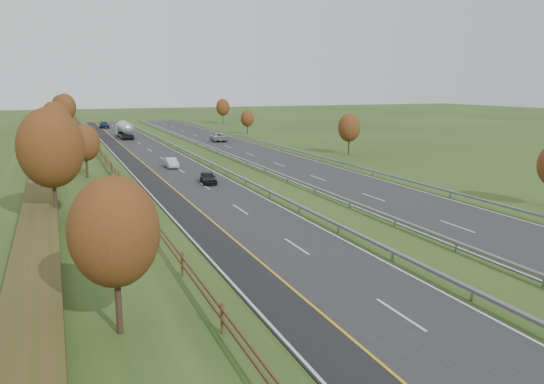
{
  "coord_description": "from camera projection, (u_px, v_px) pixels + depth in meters",
  "views": [
    {
      "loc": [
        -13.7,
        -8.97,
        11.02
      ],
      "look_at": [
        2.84,
        31.35,
        2.2
      ],
      "focal_mm": 35.0,
      "sensor_mm": 36.0,
      "label": 1
    }
  ],
  "objects": [
    {
      "name": "embankment_left",
      "position": [
        64.0,
        168.0,
        64.79
      ],
      "size": [
        12.0,
        200.0,
        2.0
      ],
      "primitive_type": "cube",
      "color": "#2A4418",
      "rests_on": "ground"
    },
    {
      "name": "median_barrier_near",
      "position": [
        211.0,
        163.0,
        71.82
      ],
      "size": [
        0.32,
        200.0,
        0.71
      ],
      "color": "gray",
      "rests_on": "ground"
    },
    {
      "name": "ground",
      "position": [
        239.0,
        172.0,
        68.27
      ],
      "size": [
        400.0,
        400.0,
        0.0
      ],
      "primitive_type": "plane",
      "color": "#2A4418",
      "rests_on": "ground"
    },
    {
      "name": "car_oncoming",
      "position": [
        218.0,
        137.0,
        105.44
      ],
      "size": [
        3.39,
        6.23,
        1.66
      ],
      "primitive_type": "imported",
      "rotation": [
        0.0,
        0.0,
        3.03
      ],
      "color": "#A2A3A7",
      "rests_on": "far_carriageway"
    },
    {
      "name": "median_barrier_far",
      "position": [
        247.0,
        161.0,
        73.72
      ],
      "size": [
        0.32,
        200.0,
        0.71
      ],
      "color": "gray",
      "rests_on": "ground"
    },
    {
      "name": "far_carriageway",
      "position": [
        284.0,
        163.0,
        75.96
      ],
      "size": [
        10.5,
        200.0,
        0.04
      ],
      "primitive_type": "cube",
      "color": "#242427",
      "rests_on": "ground"
    },
    {
      "name": "car_silver_mid",
      "position": [
        171.0,
        163.0,
        71.62
      ],
      "size": [
        1.42,
        4.03,
        1.33
      ],
      "primitive_type": "imported",
      "rotation": [
        0.0,
        0.0,
        0.0
      ],
      "color": "#B9B9BE",
      "rests_on": "near_carriageway"
    },
    {
      "name": "lane_markings",
      "position": [
        217.0,
        167.0,
        72.09
      ],
      "size": [
        26.75,
        200.0,
        0.01
      ],
      "color": "silver",
      "rests_on": "near_carriageway"
    },
    {
      "name": "hedge_left",
      "position": [
        45.0,
        157.0,
        63.74
      ],
      "size": [
        2.2,
        180.0,
        1.1
      ],
      "primitive_type": "cube",
      "color": "#373917",
      "rests_on": "embankment_left"
    },
    {
      "name": "outer_barrier_far",
      "position": [
        320.0,
        157.0,
        78.0
      ],
      "size": [
        0.32,
        200.0,
        0.71
      ],
      "color": "gray",
      "rests_on": "ground"
    },
    {
      "name": "car_dark_near",
      "position": [
        208.0,
        178.0,
        60.11
      ],
      "size": [
        2.03,
        4.1,
        1.34
      ],
      "primitive_type": "imported",
      "rotation": [
        0.0,
        0.0,
        -0.12
      ],
      "color": "black",
      "rests_on": "near_carriageway"
    },
    {
      "name": "hard_shoulder",
      "position": [
        141.0,
        172.0,
        68.43
      ],
      "size": [
        3.0,
        200.0,
        0.04
      ],
      "primitive_type": "cube",
      "color": "black",
      "rests_on": "ground"
    },
    {
      "name": "trees_left",
      "position": [
        64.0,
        126.0,
        60.8
      ],
      "size": [
        6.64,
        164.3,
        7.66
      ],
      "color": "#2D2116",
      "rests_on": "embankment_left"
    },
    {
      "name": "road_tanker",
      "position": [
        124.0,
        129.0,
        111.72
      ],
      "size": [
        2.4,
        11.22,
        3.46
      ],
      "color": "silver",
      "rests_on": "near_carriageway"
    },
    {
      "name": "fence_left",
      "position": [
        101.0,
        153.0,
        65.75
      ],
      "size": [
        0.12,
        189.06,
        1.2
      ],
      "color": "#422B19",
      "rests_on": "embankment_left"
    },
    {
      "name": "trees_far",
      "position": [
        287.0,
        119.0,
        106.56
      ],
      "size": [
        8.45,
        118.6,
        7.12
      ],
      "color": "#2D2116",
      "rests_on": "ground"
    },
    {
      "name": "car_small_far",
      "position": [
        104.0,
        125.0,
        137.5
      ],
      "size": [
        2.2,
        5.39,
        1.56
      ],
      "primitive_type": "imported",
      "rotation": [
        0.0,
        0.0,
        -0.0
      ],
      "color": "#13223C",
      "rests_on": "near_carriageway"
    },
    {
      "name": "near_carriageway",
      "position": [
        170.0,
        170.0,
        69.82
      ],
      "size": [
        10.5,
        200.0,
        0.04
      ],
      "primitive_type": "cube",
      "color": "#242427",
      "rests_on": "ground"
    }
  ]
}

